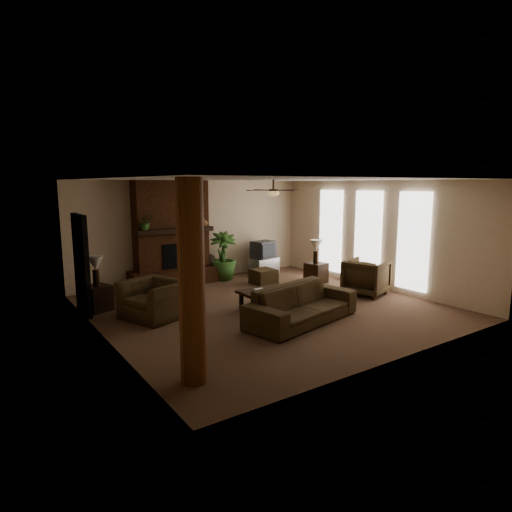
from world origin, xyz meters
TOP-DOWN VIEW (x-y plane):
  - room_shell at (0.00, 0.00)m, footprint 7.00×7.00m
  - fireplace at (-0.80, 3.22)m, footprint 2.40×0.70m
  - windows at (3.45, 0.20)m, footprint 0.08×3.65m
  - log_column at (-2.95, -2.40)m, footprint 0.36×0.36m
  - doorway at (-3.44, 1.80)m, footprint 0.10×1.00m
  - ceiling_fan at (0.40, 0.30)m, footprint 1.35×1.35m
  - sofa at (-0.02, -1.24)m, footprint 2.60×1.25m
  - armchair_left at (-2.33, 0.68)m, footprint 1.14×1.37m
  - armchair_right at (2.69, -0.48)m, footprint 1.13×1.16m
  - coffee_table at (-0.06, -0.10)m, footprint 1.20×0.70m
  - ottoman at (1.28, 1.92)m, footprint 0.60×0.60m
  - tv_stand at (1.99, 2.91)m, footprint 0.91×0.62m
  - tv at (1.97, 2.89)m, footprint 0.73×0.63m
  - floor_vase at (0.26, 3.15)m, footprint 0.34×0.34m
  - floor_plant at (0.61, 2.98)m, footprint 1.19×1.54m
  - side_table_left at (-3.15, 1.85)m, footprint 0.63×0.63m
  - lamp_left at (-3.15, 1.84)m, footprint 0.43×0.43m
  - side_table_right at (2.56, 1.20)m, footprint 0.59×0.59m
  - lamp_right at (2.51, 1.18)m, footprint 0.41×0.41m
  - mantel_plant at (-1.62, 2.96)m, footprint 0.45×0.49m
  - mantel_vase at (0.05, 3.00)m, footprint 0.25×0.26m
  - book_a at (-0.32, -0.10)m, footprint 0.22×0.03m
  - book_b at (0.17, -0.22)m, footprint 0.19×0.14m

SIDE VIEW (x-z plane):
  - ottoman at x=1.28m, z-range 0.00..0.40m
  - tv_stand at x=1.99m, z-range 0.00..0.50m
  - side_table_left at x=-3.15m, z-range 0.00..0.55m
  - side_table_right at x=2.56m, z-range 0.00..0.55m
  - coffee_table at x=-0.06m, z-range 0.16..0.59m
  - floor_plant at x=0.61m, z-range 0.00..0.76m
  - floor_vase at x=0.26m, z-range 0.05..0.82m
  - armchair_right at x=2.69m, z-range 0.00..0.96m
  - sofa at x=-0.02m, z-range 0.00..0.98m
  - armchair_left at x=-2.33m, z-range 0.00..1.03m
  - book_a at x=-0.32m, z-range 0.43..0.72m
  - book_b at x=0.17m, z-range 0.43..0.72m
  - tv at x=1.97m, z-range 0.50..1.02m
  - lamp_left at x=-3.15m, z-range 0.68..1.33m
  - lamp_right at x=2.51m, z-range 0.68..1.33m
  - doorway at x=-3.44m, z-range 0.00..2.10m
  - fireplace at x=-0.80m, z-range -0.24..2.56m
  - windows at x=3.45m, z-range 0.17..2.53m
  - log_column at x=-2.95m, z-range 0.00..2.80m
  - room_shell at x=0.00m, z-range -2.10..4.90m
  - mantel_vase at x=0.05m, z-range 1.56..1.78m
  - mantel_plant at x=-1.62m, z-range 1.56..1.89m
  - ceiling_fan at x=0.40m, z-range 2.34..2.72m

